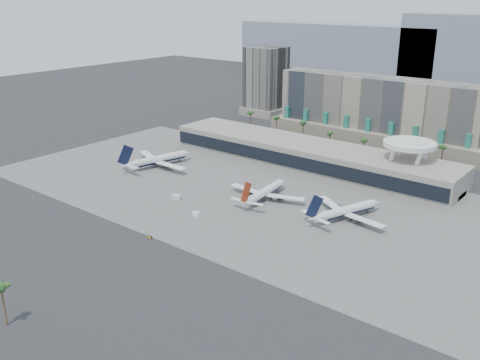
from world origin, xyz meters
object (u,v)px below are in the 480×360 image
Objects in this scene: taxiway_sign at (150,237)px; airliner_centre at (265,192)px; service_vehicle_b at (196,214)px; airliner_left at (158,159)px; airliner_right at (346,211)px; service_vehicle_a at (176,197)px.

airliner_centre is at bearing 64.09° from taxiway_sign.
airliner_centre is 11.61× the size of service_vehicle_b.
airliner_right is (116.00, 0.26, -0.41)m from airliner_left.
airliner_left is 74.56m from service_vehicle_b.
airliner_right is 9.14× the size of service_vehicle_a.
airliner_right reaches higher than airliner_centre.
service_vehicle_b is (64.28, -37.65, -3.11)m from airliner_left.
service_vehicle_b is at bearing 75.81° from taxiway_sign.
airliner_left is 1.15× the size of airliner_right.
service_vehicle_b is at bearing -115.21° from airliner_centre.
airliner_right is at bearing 30.37° from service_vehicle_b.
airliner_right is at bearing 12.85° from airliner_left.
airliner_right is 17.15× the size of taxiway_sign.
service_vehicle_b is at bearing -17.64° from airliner_left.
service_vehicle_b is at bearing -123.27° from airliner_right.
airliner_centre is at bearing 10.30° from airliner_left.
service_vehicle_a is at bearing -147.85° from airliner_centre.
airliner_right is at bearing 35.97° from taxiway_sign.
airliner_left is 75.82m from airliner_centre.
airliner_right is 11.35× the size of service_vehicle_b.
service_vehicle_a is 22.31m from service_vehicle_b.
airliner_left is at bearing -159.37° from airliner_right.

